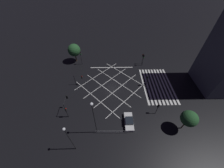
{
  "coord_description": "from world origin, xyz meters",
  "views": [
    {
      "loc": [
        -23.43,
        0.37,
        24.42
      ],
      "look_at": [
        0.0,
        0.0,
        0.55
      ],
      "focal_mm": 20.0,
      "sensor_mm": 36.0,
      "label": 1
    }
  ],
  "objects_px": {
    "traffic_light_ne_cross": "(81,56)",
    "street_lamp_east": "(94,115)",
    "traffic_light_nw_main": "(66,103)",
    "traffic_light_sw_main": "(158,107)",
    "street_tree_near": "(189,119)",
    "waiting_car": "(129,121)",
    "traffic_light_median_south": "(147,79)",
    "street_lamp_west": "(69,137)",
    "traffic_light_se_cross": "(143,57)",
    "traffic_light_se_main": "(144,58)",
    "street_tree_far": "(74,50)",
    "traffic_light_median_north": "(79,78)",
    "traffic_light_nw_cross": "(66,111)"
  },
  "relations": [
    {
      "from": "traffic_light_median_south",
      "to": "traffic_light_sw_main",
      "type": "bearing_deg",
      "value": 92.57
    },
    {
      "from": "traffic_light_se_cross",
      "to": "traffic_light_sw_main",
      "type": "distance_m",
      "value": 18.31
    },
    {
      "from": "traffic_light_nw_main",
      "to": "street_tree_far",
      "type": "bearing_deg",
      "value": 6.02
    },
    {
      "from": "traffic_light_nw_main",
      "to": "traffic_light_nw_cross",
      "type": "relative_size",
      "value": 1.31
    },
    {
      "from": "traffic_light_median_north",
      "to": "traffic_light_se_cross",
      "type": "bearing_deg",
      "value": 26.55
    },
    {
      "from": "traffic_light_se_main",
      "to": "waiting_car",
      "type": "height_order",
      "value": "traffic_light_se_main"
    },
    {
      "from": "traffic_light_sw_main",
      "to": "street_tree_near",
      "type": "distance_m",
      "value": 5.82
    },
    {
      "from": "traffic_light_nw_main",
      "to": "traffic_light_median_north",
      "type": "xyz_separation_m",
      "value": [
        8.46,
        -1.01,
        -0.87
      ]
    },
    {
      "from": "traffic_light_ne_cross",
      "to": "waiting_car",
      "type": "xyz_separation_m",
      "value": [
        -20.66,
        -12.75,
        -2.66
      ]
    },
    {
      "from": "traffic_light_median_south",
      "to": "street_tree_far",
      "type": "relative_size",
      "value": 0.54
    },
    {
      "from": "traffic_light_se_main",
      "to": "traffic_light_median_south",
      "type": "relative_size",
      "value": 1.21
    },
    {
      "from": "traffic_light_sw_main",
      "to": "street_tree_near",
      "type": "height_order",
      "value": "street_tree_near"
    },
    {
      "from": "traffic_light_se_cross",
      "to": "street_lamp_west",
      "type": "bearing_deg",
      "value": 57.02
    },
    {
      "from": "street_lamp_west",
      "to": "traffic_light_nw_main",
      "type": "bearing_deg",
      "value": 19.6
    },
    {
      "from": "traffic_light_se_main",
      "to": "traffic_light_se_cross",
      "type": "bearing_deg",
      "value": -175.16
    },
    {
      "from": "traffic_light_se_main",
      "to": "street_lamp_west",
      "type": "xyz_separation_m",
      "value": [
        -24.59,
        16.58,
        2.5
      ]
    },
    {
      "from": "street_lamp_west",
      "to": "street_tree_far",
      "type": "bearing_deg",
      "value": 10.05
    },
    {
      "from": "traffic_light_median_south",
      "to": "street_lamp_east",
      "type": "bearing_deg",
      "value": 46.05
    },
    {
      "from": "traffic_light_nw_cross",
      "to": "traffic_light_se_main",
      "type": "height_order",
      "value": "traffic_light_se_main"
    },
    {
      "from": "traffic_light_se_cross",
      "to": "street_lamp_west",
      "type": "relative_size",
      "value": 0.46
    },
    {
      "from": "waiting_car",
      "to": "traffic_light_ne_cross",
      "type": "bearing_deg",
      "value": 31.69
    },
    {
      "from": "traffic_light_median_south",
      "to": "street_lamp_east",
      "type": "distance_m",
      "value": 18.2
    },
    {
      "from": "traffic_light_median_south",
      "to": "street_lamp_east",
      "type": "height_order",
      "value": "street_lamp_east"
    },
    {
      "from": "traffic_light_se_cross",
      "to": "street_tree_far",
      "type": "height_order",
      "value": "street_tree_far"
    },
    {
      "from": "traffic_light_nw_cross",
      "to": "traffic_light_nw_main",
      "type": "bearing_deg",
      "value": 92.65
    },
    {
      "from": "traffic_light_median_south",
      "to": "street_tree_near",
      "type": "xyz_separation_m",
      "value": [
        -12.16,
        -4.75,
        1.51
      ]
    },
    {
      "from": "traffic_light_nw_cross",
      "to": "traffic_light_median_south",
      "type": "height_order",
      "value": "traffic_light_nw_cross"
    },
    {
      "from": "traffic_light_nw_main",
      "to": "traffic_light_ne_cross",
      "type": "relative_size",
      "value": 1.0
    },
    {
      "from": "traffic_light_nw_cross",
      "to": "traffic_light_sw_main",
      "type": "bearing_deg",
      "value": 1.9
    },
    {
      "from": "traffic_light_nw_cross",
      "to": "street_tree_far",
      "type": "xyz_separation_m",
      "value": [
        20.87,
        2.12,
        1.63
      ]
    },
    {
      "from": "traffic_light_median_north",
      "to": "traffic_light_nw_cross",
      "type": "bearing_deg",
      "value": -95.54
    },
    {
      "from": "traffic_light_se_cross",
      "to": "street_lamp_east",
      "type": "height_order",
      "value": "street_lamp_east"
    },
    {
      "from": "street_lamp_east",
      "to": "traffic_light_median_north",
      "type": "bearing_deg",
      "value": 22.14
    },
    {
      "from": "traffic_light_median_north",
      "to": "street_tree_far",
      "type": "xyz_separation_m",
      "value": [
        11.07,
        3.07,
        1.64
      ]
    },
    {
      "from": "street_tree_near",
      "to": "waiting_car",
      "type": "height_order",
      "value": "street_tree_near"
    },
    {
      "from": "traffic_light_ne_cross",
      "to": "street_lamp_east",
      "type": "distance_m",
      "value": 23.67
    },
    {
      "from": "traffic_light_nw_main",
      "to": "traffic_light_se_cross",
      "type": "xyz_separation_m",
      "value": [
        17.6,
        -19.3,
        -0.62
      ]
    },
    {
      "from": "traffic_light_sw_main",
      "to": "traffic_light_se_main",
      "type": "distance_m",
      "value": 17.45
    },
    {
      "from": "traffic_light_median_south",
      "to": "traffic_light_median_north",
      "type": "relative_size",
      "value": 0.98
    },
    {
      "from": "traffic_light_nw_cross",
      "to": "street_tree_near",
      "type": "relative_size",
      "value": 0.64
    },
    {
      "from": "street_lamp_west",
      "to": "street_tree_far",
      "type": "relative_size",
      "value": 1.37
    },
    {
      "from": "street_tree_near",
      "to": "waiting_car",
      "type": "distance_m",
      "value": 11.11
    },
    {
      "from": "traffic_light_sw_main",
      "to": "traffic_light_median_north",
      "type": "bearing_deg",
      "value": 63.12
    },
    {
      "from": "traffic_light_median_south",
      "to": "street_lamp_west",
      "type": "relative_size",
      "value": 0.4
    },
    {
      "from": "street_lamp_east",
      "to": "street_tree_near",
      "type": "height_order",
      "value": "street_lamp_east"
    },
    {
      "from": "traffic_light_se_cross",
      "to": "traffic_light_nw_main",
      "type": "bearing_deg",
      "value": 42.36
    },
    {
      "from": "traffic_light_se_main",
      "to": "traffic_light_median_north",
      "type": "bearing_deg",
      "value": -65.72
    },
    {
      "from": "traffic_light_nw_cross",
      "to": "traffic_light_median_north",
      "type": "distance_m",
      "value": 9.84
    },
    {
      "from": "street_lamp_east",
      "to": "street_tree_far",
      "type": "bearing_deg",
      "value": 19.19
    },
    {
      "from": "traffic_light_sw_main",
      "to": "street_tree_far",
      "type": "relative_size",
      "value": 0.55
    }
  ]
}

